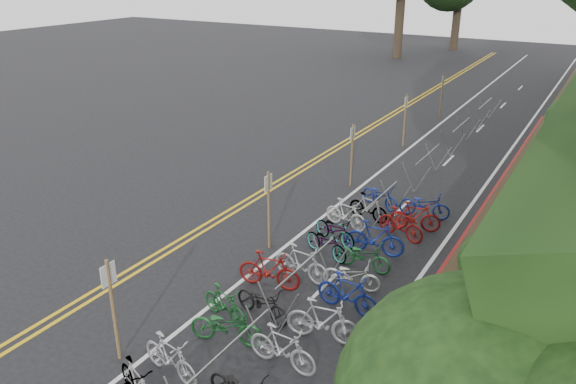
# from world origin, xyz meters

# --- Properties ---
(ground) EXTENTS (120.00, 120.00, 0.00)m
(ground) POSITION_xyz_m (0.00, 0.00, 0.00)
(ground) COLOR black
(ground) RESTS_ON ground
(road_markings) EXTENTS (7.47, 80.00, 0.01)m
(road_markings) POSITION_xyz_m (0.63, 10.10, 0.00)
(road_markings) COLOR gold
(road_markings) RESTS_ON ground
(red_curb) EXTENTS (0.25, 28.00, 0.10)m
(red_curb) POSITION_xyz_m (5.70, 12.00, 0.05)
(red_curb) COLOR maroon
(red_curb) RESTS_ON ground
(bike_rack_front) EXTENTS (1.09, 2.91, 1.06)m
(bike_rack_front) POSITION_xyz_m (3.21, -0.61, 0.78)
(bike_rack_front) COLOR gray
(bike_rack_front) RESTS_ON ground
(bike_racks_rest) EXTENTS (1.14, 23.00, 1.17)m
(bike_racks_rest) POSITION_xyz_m (3.00, 13.00, 0.85)
(bike_racks_rest) COLOR gray
(bike_racks_rest) RESTS_ON ground
(signpost_near) EXTENTS (0.08, 0.40, 2.50)m
(signpost_near) POSITION_xyz_m (0.53, -1.14, 1.43)
(signpost_near) COLOR brown
(signpost_near) RESTS_ON ground
(signposts_rest) EXTENTS (0.08, 18.40, 2.50)m
(signposts_rest) POSITION_xyz_m (0.60, 14.00, 1.43)
(signposts_rest) COLOR brown
(signposts_rest) RESTS_ON ground
(bike_front) EXTENTS (0.81, 1.60, 0.93)m
(bike_front) POSITION_xyz_m (1.70, 1.23, 0.46)
(bike_front) COLOR #144C1E
(bike_front) RESTS_ON ground
(bike_valet) EXTENTS (3.17, 14.34, 1.09)m
(bike_valet) POSITION_xyz_m (3.05, 3.39, 0.48)
(bike_valet) COLOR maroon
(bike_valet) RESTS_ON ground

